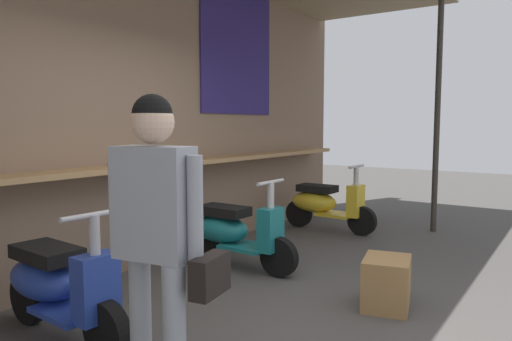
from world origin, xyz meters
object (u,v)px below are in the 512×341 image
(scooter_blue, at_px, (57,285))
(shopper_browsing, at_px, (157,221))
(scooter_teal, at_px, (232,231))
(merchandise_crate, at_px, (386,283))
(scooter_yellow, at_px, (324,203))

(scooter_blue, bearing_deg, shopper_browsing, -5.98)
(scooter_teal, relative_size, merchandise_crate, 3.06)
(scooter_yellow, bearing_deg, scooter_blue, -89.15)
(shopper_browsing, height_order, merchandise_crate, shopper_browsing)
(merchandise_crate, bearing_deg, scooter_blue, 137.08)
(scooter_blue, height_order, shopper_browsing, shopper_browsing)
(scooter_blue, relative_size, scooter_yellow, 1.00)
(scooter_teal, xyz_separation_m, scooter_yellow, (2.19, -0.00, 0.00))
(scooter_blue, relative_size, scooter_teal, 1.00)
(scooter_yellow, xyz_separation_m, shopper_browsing, (-4.45, -1.23, 0.64))
(scooter_teal, relative_size, scooter_yellow, 1.00)
(scooter_teal, height_order, shopper_browsing, shopper_browsing)
(scooter_blue, relative_size, merchandise_crate, 3.07)
(scooter_blue, distance_m, scooter_yellow, 4.25)
(scooter_blue, bearing_deg, scooter_teal, 93.22)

